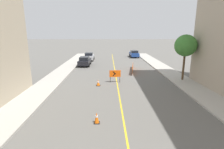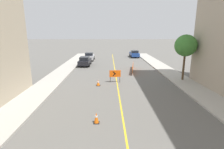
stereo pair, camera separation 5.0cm
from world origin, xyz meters
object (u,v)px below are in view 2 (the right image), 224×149
at_px(parked_car_curb_near, 85,61).
at_px(street_tree_right_near, 186,46).
at_px(arrow_barricade_primary, 115,74).
at_px(parked_car_curb_far, 134,54).
at_px(traffic_cone_second, 96,118).
at_px(traffic_cone_third, 98,83).
at_px(parked_car_curb_mid, 89,56).

distance_m(parked_car_curb_near, street_tree_right_near, 16.73).
xyz_separation_m(arrow_barricade_primary, parked_car_curb_far, (5.23, 20.88, -0.20)).
relative_size(traffic_cone_second, arrow_barricade_primary, 0.51).
height_order(traffic_cone_second, traffic_cone_third, traffic_cone_second).
height_order(traffic_cone_third, parked_car_curb_near, parked_car_curb_near).
bearing_deg(parked_car_curb_mid, parked_car_curb_near, -92.62).
relative_size(traffic_cone_second, parked_car_curb_far, 0.17).
xyz_separation_m(arrow_barricade_primary, parked_car_curb_near, (-4.87, 10.48, -0.20)).
relative_size(arrow_barricade_primary, parked_car_curb_mid, 0.33).
height_order(traffic_cone_third, arrow_barricade_primary, arrow_barricade_primary).
bearing_deg(arrow_barricade_primary, parked_car_curb_mid, 101.25).
bearing_deg(parked_car_curb_near, parked_car_curb_mid, 89.85).
bearing_deg(traffic_cone_second, street_tree_right_near, 45.54).
height_order(traffic_cone_second, parked_car_curb_near, parked_car_curb_near).
relative_size(parked_car_curb_near, street_tree_right_near, 0.82).
distance_m(traffic_cone_third, parked_car_curb_near, 12.12).
height_order(parked_car_curb_far, street_tree_right_near, street_tree_right_near).
bearing_deg(parked_car_curb_mid, street_tree_right_near, -52.35).
bearing_deg(arrow_barricade_primary, traffic_cone_second, -104.12).
height_order(traffic_cone_second, street_tree_right_near, street_tree_right_near).
bearing_deg(street_tree_right_near, parked_car_curb_near, 142.41).
xyz_separation_m(traffic_cone_second, street_tree_right_near, (9.64, 9.82, 3.81)).
relative_size(traffic_cone_third, street_tree_right_near, 0.12).
bearing_deg(parked_car_curb_mid, traffic_cone_third, -82.09).
bearing_deg(traffic_cone_second, parked_car_curb_far, 77.38).
xyz_separation_m(parked_car_curb_near, parked_car_curb_far, (10.11, 10.40, 0.00)).
distance_m(parked_car_curb_near, parked_car_curb_far, 14.50).
bearing_deg(parked_car_curb_far, street_tree_right_near, -82.81).
relative_size(parked_car_curb_far, street_tree_right_near, 0.82).
bearing_deg(arrow_barricade_primary, parked_car_curb_near, 110.11).
bearing_deg(street_tree_right_near, traffic_cone_second, -134.46).
distance_m(parked_car_curb_near, parked_car_curb_mid, 5.93).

